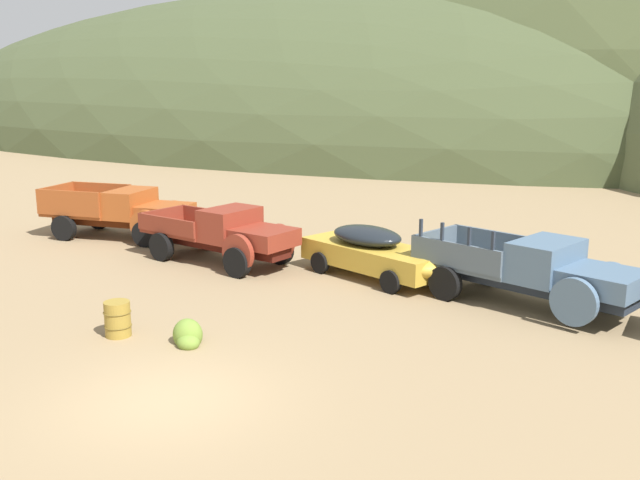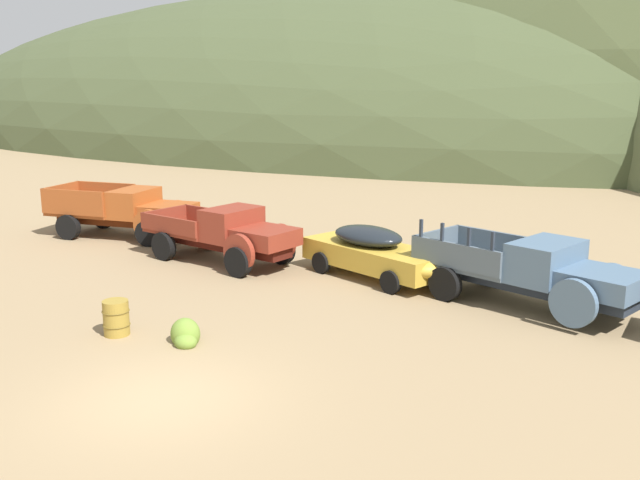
{
  "view_description": "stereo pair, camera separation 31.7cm",
  "coord_description": "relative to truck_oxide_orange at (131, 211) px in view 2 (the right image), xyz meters",
  "views": [
    {
      "loc": [
        8.81,
        -9.62,
        6.03
      ],
      "look_at": [
        -0.92,
        7.57,
        1.55
      ],
      "focal_mm": 40.14,
      "sensor_mm": 36.0,
      "label": 1
    },
    {
      "loc": [
        9.08,
        -9.46,
        6.03
      ],
      "look_at": [
        -0.92,
        7.57,
        1.55
      ],
      "focal_mm": 40.14,
      "sensor_mm": 36.0,
      "label": 2
    }
  ],
  "objects": [
    {
      "name": "ground_plane",
      "position": [
        10.91,
        -10.21,
        -1.01
      ],
      "size": [
        300.0,
        300.0,
        0.0
      ],
      "primitive_type": "plane",
      "color": "#937A56"
    },
    {
      "name": "hill_distant",
      "position": [
        -15.61,
        46.76,
        -1.01
      ],
      "size": [
        111.42,
        57.49,
        29.56
      ],
      "primitive_type": "ellipsoid",
      "color": "#424C2D",
      "rests_on": "ground"
    },
    {
      "name": "truck_oxide_orange",
      "position": [
        0.0,
        0.0,
        0.0
      ],
      "size": [
        6.04,
        3.38,
        1.91
      ],
      "rotation": [
        0.0,
        0.0,
        0.2
      ],
      "color": "#51220D",
      "rests_on": "ground"
    },
    {
      "name": "truck_rust_red",
      "position": [
        5.78,
        -1.31,
        -0.03
      ],
      "size": [
        5.92,
        2.91,
        1.89
      ],
      "rotation": [
        0.0,
        0.0,
        -0.13
      ],
      "color": "#42140D",
      "rests_on": "ground"
    },
    {
      "name": "car_faded_yellow",
      "position": [
        10.77,
        -0.47,
        -0.2
      ],
      "size": [
        5.31,
        3.11,
        1.57
      ],
      "rotation": [
        0.0,
        0.0,
        -0.31
      ],
      "color": "gold",
      "rests_on": "ground"
    },
    {
      "name": "truck_chalk_blue",
      "position": [
        15.79,
        -1.03,
        0.0
      ],
      "size": [
        6.38,
        3.64,
        2.16
      ],
      "rotation": [
        0.0,
        0.0,
        -0.27
      ],
      "color": "#262D39",
      "rests_on": "ground"
    },
    {
      "name": "oil_drum_spare",
      "position": [
        7.53,
        -8.11,
        -0.59
      ],
      "size": [
        0.66,
        0.66,
        0.86
      ],
      "color": "olive",
      "rests_on": "ground"
    },
    {
      "name": "bush_front_right",
      "position": [
        9.33,
        -7.71,
        -0.83
      ],
      "size": [
        0.81,
        0.77,
        0.76
      ],
      "color": "olive",
      "rests_on": "ground"
    },
    {
      "name": "bush_lone_scrub",
      "position": [
        8.36,
        3.12,
        -0.81
      ],
      "size": [
        1.01,
        1.1,
        0.76
      ],
      "color": "#5B8E42",
      "rests_on": "ground"
    }
  ]
}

